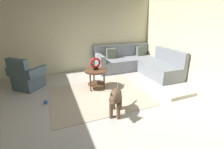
# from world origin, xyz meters

# --- Properties ---
(ground_plane) EXTENTS (6.00, 6.00, 0.10)m
(ground_plane) POSITION_xyz_m (0.00, 0.00, -0.05)
(ground_plane) COLOR beige
(wall_back) EXTENTS (6.00, 0.12, 2.70)m
(wall_back) POSITION_xyz_m (0.00, 2.94, 1.35)
(wall_back) COLOR beige
(wall_back) RESTS_ON ground_plane
(wall_right) EXTENTS (0.12, 6.00, 2.70)m
(wall_right) POSITION_xyz_m (2.94, 0.00, 1.35)
(wall_right) COLOR beige
(wall_right) RESTS_ON ground_plane
(area_rug) EXTENTS (2.30, 1.90, 0.01)m
(area_rug) POSITION_xyz_m (0.15, 0.70, 0.01)
(area_rug) COLOR #BCAD93
(area_rug) RESTS_ON ground_plane
(sectional_couch) EXTENTS (2.20, 2.25, 0.88)m
(sectional_couch) POSITION_xyz_m (1.99, 2.02, 0.29)
(sectional_couch) COLOR gray
(sectional_couch) RESTS_ON ground_plane
(armchair) EXTENTS (1.00, 0.98, 0.88)m
(armchair) POSITION_xyz_m (-1.51, 1.82, 0.32)
(armchair) COLOR #4C6070
(armchair) RESTS_ON ground_plane
(side_table) EXTENTS (0.60, 0.60, 0.54)m
(side_table) POSITION_xyz_m (0.21, 1.12, 0.42)
(side_table) COLOR brown
(side_table) RESTS_ON ground_plane
(torus_sculpture) EXTENTS (0.28, 0.08, 0.33)m
(torus_sculpture) POSITION_xyz_m (0.21, 1.12, 0.71)
(torus_sculpture) COLOR black
(torus_sculpture) RESTS_ON side_table
(dog_bed_mat) EXTENTS (0.80, 0.60, 0.09)m
(dog_bed_mat) POSITION_xyz_m (1.98, 0.08, 0.04)
(dog_bed_mat) COLOR beige
(dog_bed_mat) RESTS_ON ground_plane
(dog) EXTENTS (0.48, 0.75, 0.63)m
(dog) POSITION_xyz_m (0.19, -0.21, 0.38)
(dog) COLOR brown
(dog) RESTS_ON ground_plane
(dog_toy_ball) EXTENTS (0.09, 0.09, 0.09)m
(dog_toy_ball) POSITION_xyz_m (-1.08, 0.77, 0.04)
(dog_toy_ball) COLOR blue
(dog_toy_ball) RESTS_ON ground_plane
(dog_toy_rope) EXTENTS (0.19, 0.07, 0.05)m
(dog_toy_rope) POSITION_xyz_m (0.45, 0.83, 0.03)
(dog_toy_rope) COLOR silver
(dog_toy_rope) RESTS_ON ground_plane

